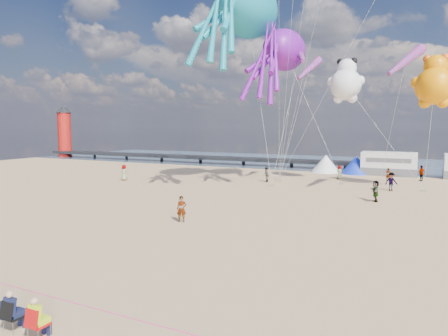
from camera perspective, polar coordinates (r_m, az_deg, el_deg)
ground at (r=18.79m, az=-6.53°, el=-13.59°), size 120.00×120.00×0.00m
water at (r=70.77m, az=18.43°, el=0.61°), size 120.00×120.00×0.00m
pier at (r=70.06m, az=-6.23°, el=1.64°), size 60.00×3.00×0.50m
lighthouse at (r=88.19m, az=-21.82°, el=4.41°), size 2.60×2.60×9.00m
motorhome_0 at (r=55.16m, az=22.47°, el=0.57°), size 6.60×2.50×3.00m
tent_white at (r=56.29m, az=14.31°, el=0.63°), size 4.00×4.00×2.40m
tent_blue at (r=55.59m, az=18.35°, el=0.45°), size 4.00×4.00×2.40m
rope_line at (r=15.15m, az=-17.44°, el=-18.72°), size 34.00×0.03×0.03m
standing_person at (r=26.45m, az=-6.09°, el=-5.86°), size 0.75×0.65×1.73m
beachgoer_0 at (r=49.66m, az=16.17°, el=-0.58°), size 0.68×0.69×1.60m
beachgoer_1 at (r=45.27m, az=6.05°, el=-0.95°), size 0.92×0.97×1.68m
beachgoer_2 at (r=42.00m, az=22.78°, el=-1.82°), size 1.10×1.01×1.83m
beachgoer_3 at (r=51.02m, az=26.37°, el=-0.68°), size 1.25×1.33×1.81m
beachgoer_4 at (r=35.61m, az=20.83°, el=-3.11°), size 0.74×1.13×1.79m
beachgoer_5 at (r=49.33m, az=22.40°, el=-0.88°), size 1.48×0.73×1.53m
beachgoer_6 at (r=47.76m, az=-14.08°, el=-0.64°), size 0.45×0.68×1.83m
sandbag_a at (r=42.03m, az=6.82°, el=-2.49°), size 0.50×0.35×0.22m
sandbag_b at (r=45.12m, az=16.53°, el=-2.12°), size 0.50×0.35×0.22m
sandbag_c at (r=43.03m, az=26.64°, el=-2.89°), size 0.50×0.35×0.22m
sandbag_d at (r=45.78m, az=21.33°, el=-2.17°), size 0.50×0.35×0.22m
sandbag_e at (r=45.89m, az=7.89°, el=-1.79°), size 0.50×0.35×0.22m
kite_octopus_teal at (r=43.09m, az=3.39°, el=21.76°), size 6.38×11.39×12.29m
kite_octopus_purple at (r=45.41m, az=8.61°, el=16.30°), size 5.59×9.99×10.79m
kite_panda at (r=45.60m, az=16.97°, el=11.32°), size 4.75×4.56×5.73m
kite_teddy_orange at (r=43.10m, az=27.87°, el=10.31°), size 4.77×4.55×6.03m
windsock_left at (r=44.81m, az=10.81°, el=15.72°), size 3.76×7.46×7.57m
windsock_mid at (r=38.70m, az=24.51°, el=13.74°), size 3.33×6.28×6.38m
windsock_right at (r=44.22m, az=12.03°, el=13.64°), size 2.01×5.07×4.99m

